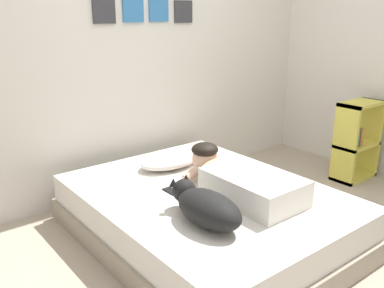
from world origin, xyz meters
TOP-DOWN VIEW (x-y plane):
  - ground_plane at (0.00, 0.00)m, footprint 11.61×11.61m
  - back_wall at (0.00, 1.47)m, footprint 3.81×0.12m
  - bed at (-0.25, 0.31)m, footprint 1.51×1.94m
  - pillow at (-0.17, 0.86)m, footprint 0.52×0.32m
  - person_lying at (-0.10, 0.15)m, footprint 0.43×0.92m
  - dog at (-0.55, -0.04)m, footprint 0.26×0.57m
  - coffee_cup at (-0.07, 0.60)m, footprint 0.12×0.09m
  - cell_phone at (-0.45, 0.45)m, footprint 0.07×0.14m
  - bookshelf at (1.58, 0.29)m, footprint 0.45×0.24m

SIDE VIEW (x-z plane):
  - ground_plane at x=0.00m, z-range 0.00..0.00m
  - bed at x=-0.25m, z-range 0.00..0.36m
  - cell_phone at x=-0.45m, z-range 0.36..0.37m
  - bookshelf at x=1.58m, z-range 0.01..0.76m
  - coffee_cup at x=-0.07m, z-range 0.36..0.43m
  - pillow at x=-0.17m, z-range 0.36..0.47m
  - dog at x=-0.55m, z-range 0.36..0.57m
  - person_lying at x=-0.10m, z-range 0.33..0.60m
  - back_wall at x=0.00m, z-range 0.00..2.50m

